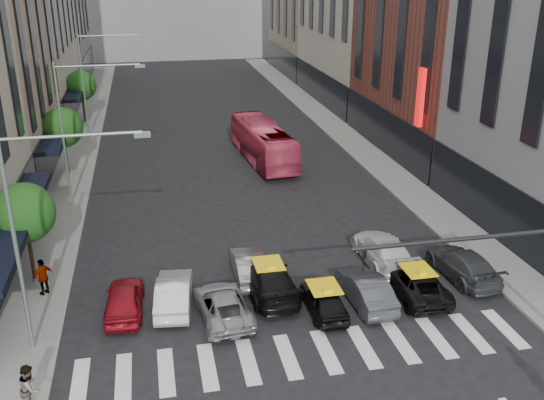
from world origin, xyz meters
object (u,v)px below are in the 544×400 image
bus (263,142)px  pedestrian_near (30,388)px  streetlamp_far (93,72)px  taxi_center (324,300)px  car_red (124,299)px  streetlamp_mid (76,115)px  streetlamp_near (38,215)px  pedestrian_far (43,277)px  car_white_front (174,292)px  taxi_left (268,279)px

bus → pedestrian_near: size_ratio=5.87×
streetlamp_far → taxi_center: bearing=-70.2°
bus → car_red: bearing=58.4°
streetlamp_mid → pedestrian_near: 20.46m
streetlamp_near → taxi_center: streetlamp_near is taller
streetlamp_far → pedestrian_near: (-0.36, -35.89, -4.82)m
pedestrian_far → taxi_center: bearing=122.8°
streetlamp_mid → bus: (12.92, 6.72, -4.38)m
bus → pedestrian_far: bearing=47.7°
pedestrian_near → pedestrian_far: bearing=7.2°
car_white_front → pedestrian_near: (-5.20, -6.13, 0.37)m
taxi_left → bus: size_ratio=0.48×
taxi_left → streetlamp_far: bearing=-75.1°
streetlamp_far → taxi_left: 31.31m
streetlamp_far → bus: bearing=-35.7°
streetlamp_far → car_white_front: streetlamp_far is taller
streetlamp_far → car_white_front: 30.59m
streetlamp_far → pedestrian_far: bearing=-92.1°
pedestrian_near → pedestrian_far: 8.26m
streetlamp_near → pedestrian_far: 6.60m
taxi_center → pedestrian_near: (-11.72, -4.25, 0.45)m
bus → pedestrian_near: (-13.28, -26.60, -0.44)m
streetlamp_far → taxi_left: (9.28, -29.46, -5.13)m
taxi_left → bus: bus is taller
streetlamp_near → car_white_front: (4.84, 2.25, -5.19)m
streetlamp_mid → taxi_left: bearing=-55.4°
pedestrian_far → streetlamp_near: bearing=63.9°
car_red → car_white_front: 2.20m
car_white_front → pedestrian_far: (-5.88, 2.09, 0.33)m
streetlamp_mid → pedestrian_far: (-1.03, -11.66, -4.86)m
car_red → pedestrian_near: pedestrian_near is taller
bus → streetlamp_far: bearing=-40.7°
streetlamp_far → car_white_front: (4.84, -29.75, -5.19)m
taxi_center → streetlamp_far: bearing=-71.1°
streetlamp_mid → taxi_center: (11.36, -15.63, -5.27)m
streetlamp_mid → pedestrian_far: bearing=-95.1°
streetlamp_far → taxi_center: streetlamp_far is taller
car_white_front → pedestrian_far: bearing=-13.2°
taxi_center → pedestrian_near: 12.47m
streetlamp_mid → car_white_front: size_ratio=2.07×
streetlamp_far → taxi_center: 34.02m
taxi_left → pedestrian_far: pedestrian_far is taller
taxi_left → streetlamp_mid: bearing=-58.0°
pedestrian_near → streetlamp_far: bearing=1.9°
streetlamp_far → bus: streetlamp_far is taller
streetlamp_far → car_red: 30.44m
taxi_center → pedestrian_far: bearing=-18.7°
streetlamp_mid → car_red: bearing=-79.2°
streetlamp_far → bus: (12.92, -9.28, -4.38)m
taxi_center → pedestrian_far: 13.02m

